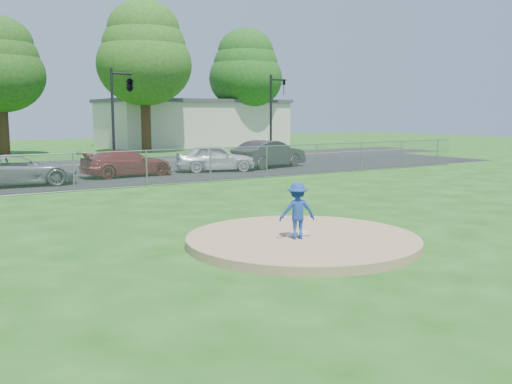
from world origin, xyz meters
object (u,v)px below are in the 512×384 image
Objects in this scene: tree_right at (144,53)px; tree_center at (0,64)px; traffic_signal_right at (274,109)px; parked_car_pearl at (215,158)px; commercial_building at (193,123)px; tree_far_right at (246,69)px; traffic_signal_center at (128,86)px; parked_car_darkred at (127,163)px; pitcher at (297,211)px; parked_car_charcoal at (269,154)px; parked_car_gray at (18,170)px.

tree_center is at bearing 168.69° from tree_right.
parked_car_pearl is at bearing -142.35° from traffic_signal_right.
commercial_building is 16.14m from traffic_signal_right.
commercial_building is 1.53× the size of tree_far_right.
traffic_signal_center is at bearing 40.12° from parked_car_pearl.
tree_far_right reaches higher than parked_car_darkred.
commercial_building reaches higher than pitcher.
tree_far_right is 2.59× the size of parked_car_pearl.
traffic_signal_center reaches higher than parked_car_charcoal.
parked_car_darkred is at bearing -111.60° from traffic_signal_center.
parked_car_charcoal is at bearing -81.81° from parked_car_gray.
tree_right is 11.60m from traffic_signal_center.
parked_car_gray is 1.06× the size of parked_car_darkred.
traffic_signal_center is 9.19m from parked_car_charcoal.
tree_center is 2.09× the size of parked_car_gray.
commercial_building reaches higher than parked_car_darkred.
tree_far_right reaches higher than commercial_building.
tree_far_right is 24.25m from parked_car_pearl.
parked_car_gray is (-7.42, -6.87, -3.95)m from traffic_signal_center.
traffic_signal_right is at bearing 0.00° from traffic_signal_center.
parked_car_charcoal is at bearing -101.55° from pitcher.
traffic_signal_right is at bearing -50.27° from parked_car_charcoal.
parked_car_pearl is 0.90× the size of parked_car_charcoal.
commercial_building is at bearing -5.33° from parked_car_pearl.
traffic_signal_right reaches higher than parked_car_charcoal.
parked_car_darkred is (-14.35, -21.86, -1.50)m from commercial_building.
tree_center reaches higher than traffic_signal_center.
commercial_building is 30.06m from parked_car_gray.
parked_car_charcoal reaches higher than parked_car_gray.
traffic_signal_right is (-5.76, -13.00, -3.70)m from tree_far_right.
tree_far_right reaches higher than parked_car_gray.
commercial_building is at bearing -36.87° from parked_car_gray.
traffic_signal_center is at bearing -126.94° from commercial_building.
parked_car_gray is 1.13× the size of parked_car_pearl.
tree_center is 21.03m from tree_far_right.
commercial_building reaches higher than parked_car_charcoal.
parked_car_pearl is at bearing 80.40° from parked_car_charcoal.
parked_car_gray is at bearing 112.99° from parked_car_pearl.
traffic_signal_center reaches higher than commercial_building.
tree_right is 2.62× the size of parked_car_darkred.
tree_far_right is (11.00, 3.00, -0.59)m from tree_right.
traffic_signal_center is at bearing -43.69° from parked_car_gray.
commercial_building is 1.67× the size of tree_center.
tree_far_right is 2.42× the size of parked_car_darkred.
parked_car_darkred is at bearing -155.02° from traffic_signal_right.
pitcher is 0.28× the size of parked_car_charcoal.
parked_car_gray is 13.49m from parked_car_charcoal.
traffic_signal_right is 4.39× the size of pitcher.
parked_car_charcoal is at bearing -67.44° from parked_car_pearl.
traffic_signal_right is at bearing -38.22° from tree_center.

